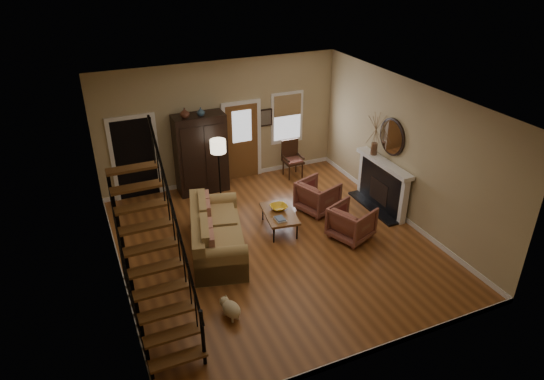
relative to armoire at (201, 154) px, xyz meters
name	(u,v)px	position (x,y,z in m)	size (l,w,h in m)	color
room	(228,156)	(0.29, -1.39, 0.46)	(7.00, 7.33, 3.30)	brown
staircase	(152,243)	(-2.08, -4.45, 0.55)	(0.94, 2.80, 3.20)	brown
fireplace	(384,180)	(3.83, -2.65, -0.31)	(0.33, 1.95, 2.30)	black
armoire	(201,154)	(0.00, 0.00, 0.00)	(1.30, 0.60, 2.10)	black
vase_a	(185,113)	(-0.35, -0.10, 1.17)	(0.24, 0.24, 0.25)	#4C2619
vase_b	(201,112)	(0.05, -0.10, 1.16)	(0.20, 0.20, 0.21)	#334C60
sofa	(217,233)	(-0.51, -2.84, -0.60)	(1.05, 2.43, 0.91)	#9D7D47
coffee_table	(279,221)	(1.05, -2.60, -0.83)	(0.67, 1.15, 0.44)	brown
bowl	(279,207)	(1.10, -2.45, -0.56)	(0.39, 0.39, 0.10)	gold
books	(280,219)	(0.93, -2.90, -0.58)	(0.21, 0.29, 0.05)	beige
armchair_left	(351,222)	(2.38, -3.54, -0.66)	(0.83, 0.86, 0.78)	maroon
armchair_right	(318,196)	(2.27, -2.18, -0.66)	(0.84, 0.86, 0.79)	maroon
floor_lamp	(219,172)	(0.23, -0.79, -0.21)	(0.39, 0.39, 1.68)	black
side_chair	(293,159)	(2.55, -0.20, -0.54)	(0.54, 0.54, 1.02)	#381F11
dog	(231,310)	(-0.94, -4.93, -0.88)	(0.28, 0.47, 0.34)	beige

